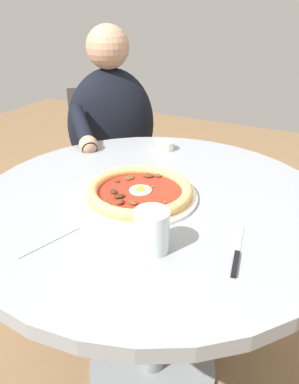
% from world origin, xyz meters
% --- Properties ---
extents(ground_plane, '(6.00, 6.00, 0.02)m').
position_xyz_m(ground_plane, '(0.00, 0.00, -0.01)').
color(ground_plane, brown).
extents(dining_table, '(1.01, 1.01, 0.72)m').
position_xyz_m(dining_table, '(0.00, 0.00, 0.60)').
color(dining_table, gray).
rests_on(dining_table, ground).
extents(pizza_on_plate, '(0.32, 0.32, 0.04)m').
position_xyz_m(pizza_on_plate, '(-0.03, -0.02, 0.73)').
color(pizza_on_plate, white).
rests_on(pizza_on_plate, dining_table).
extents(water_glass, '(0.08, 0.08, 0.10)m').
position_xyz_m(water_glass, '(0.10, -0.22, 0.76)').
color(water_glass, silver).
rests_on(water_glass, dining_table).
extents(steak_knife, '(0.04, 0.20, 0.01)m').
position_xyz_m(steak_knife, '(0.28, -0.16, 0.72)').
color(steak_knife, silver).
rests_on(steak_knife, dining_table).
extents(ramekin_capers, '(0.07, 0.07, 0.03)m').
position_xyz_m(ramekin_capers, '(-0.12, 0.35, 0.73)').
color(ramekin_capers, white).
rests_on(ramekin_capers, dining_table).
extents(fork_utensil, '(0.06, 0.16, 0.00)m').
position_xyz_m(fork_utensil, '(-0.12, -0.30, 0.72)').
color(fork_utensil, '#BCBCC1').
rests_on(fork_utensil, dining_table).
extents(diner_person, '(0.44, 0.58, 1.12)m').
position_xyz_m(diner_person, '(-0.47, 0.54, 0.50)').
color(diner_person, '#282833').
rests_on(diner_person, ground).
extents(cafe_chair_diner, '(0.54, 0.54, 0.83)m').
position_xyz_m(cafe_chair_diner, '(-0.56, 0.64, 0.51)').
color(cafe_chair_diner, '#504A45').
rests_on(cafe_chair_diner, ground).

